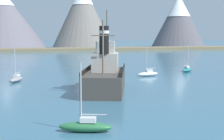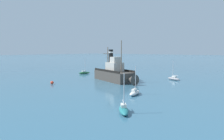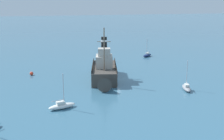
% 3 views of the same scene
% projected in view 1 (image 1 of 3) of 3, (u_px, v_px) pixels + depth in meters
% --- Properties ---
extents(ground_plane, '(600.00, 600.00, 0.00)m').
position_uv_depth(ground_plane, '(90.00, 91.00, 41.31)').
color(ground_plane, '#38667F').
extents(mountain_ridge, '(177.67, 50.26, 31.17)m').
position_uv_depth(mountain_ridge, '(15.00, 21.00, 163.91)').
color(mountain_ridge, '#56545B').
rests_on(mountain_ridge, ground).
extents(shoreline_strip, '(240.00, 12.00, 1.20)m').
position_uv_depth(shoreline_strip, '(43.00, 50.00, 137.04)').
color(shoreline_strip, '#7A6B4C').
rests_on(shoreline_strip, ground).
extents(old_tugboat, '(7.91, 14.74, 9.90)m').
position_uv_depth(old_tugboat, '(105.00, 76.00, 41.63)').
color(old_tugboat, '#423D38').
rests_on(old_tugboat, ground).
extents(sailboat_white, '(3.95, 1.87, 4.90)m').
position_uv_depth(sailboat_white, '(148.00, 74.00, 56.05)').
color(sailboat_white, white).
rests_on(sailboat_white, ground).
extents(sailboat_teal, '(3.58, 3.33, 4.90)m').
position_uv_depth(sailboat_teal, '(187.00, 69.00, 62.43)').
color(sailboat_teal, '#23757A').
rests_on(sailboat_teal, ground).
extents(sailboat_green, '(3.95, 2.25, 4.90)m').
position_uv_depth(sailboat_green, '(86.00, 126.00, 24.17)').
color(sailboat_green, '#286B3D').
rests_on(sailboat_green, ground).
extents(sailboat_grey, '(2.43, 3.94, 4.90)m').
position_uv_depth(sailboat_grey, '(16.00, 79.00, 49.47)').
color(sailboat_grey, gray).
rests_on(sailboat_grey, ground).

